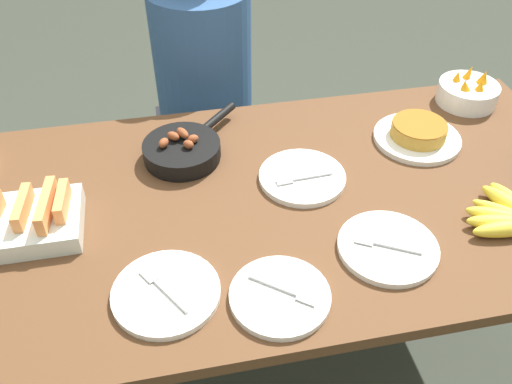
# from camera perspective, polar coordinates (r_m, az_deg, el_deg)

# --- Properties ---
(ground_plane) EXTENTS (14.00, 14.00, 0.00)m
(ground_plane) POSITION_cam_1_polar(r_m,az_deg,el_deg) (2.00, -0.00, -17.59)
(ground_plane) COLOR #383D33
(dining_table) EXTENTS (1.90, 0.90, 0.78)m
(dining_table) POSITION_cam_1_polar(r_m,az_deg,el_deg) (1.46, -0.00, -3.63)
(dining_table) COLOR brown
(dining_table) RESTS_ON ground_plane
(banana_bunch) EXTENTS (0.20, 0.19, 0.04)m
(banana_bunch) POSITION_cam_1_polar(r_m,az_deg,el_deg) (1.47, 25.12, -2.30)
(banana_bunch) COLOR yellow
(banana_bunch) RESTS_ON dining_table
(melon_tray) EXTENTS (0.32, 0.20, 0.10)m
(melon_tray) POSITION_cam_1_polar(r_m,az_deg,el_deg) (1.42, -24.25, -2.91)
(melon_tray) COLOR silver
(melon_tray) RESTS_ON dining_table
(skillet) EXTENTS (0.29, 0.30, 0.08)m
(skillet) POSITION_cam_1_polar(r_m,az_deg,el_deg) (1.54, -7.67, 4.47)
(skillet) COLOR black
(skillet) RESTS_ON dining_table
(frittata_plate_side) EXTENTS (0.25, 0.25, 0.06)m
(frittata_plate_side) POSITION_cam_1_polar(r_m,az_deg,el_deg) (1.66, 16.67, 5.89)
(frittata_plate_side) COLOR white
(frittata_plate_side) RESTS_ON dining_table
(empty_plate_near_front) EXTENTS (0.24, 0.24, 0.02)m
(empty_plate_near_front) POSITION_cam_1_polar(r_m,az_deg,el_deg) (1.20, -9.45, -10.42)
(empty_plate_near_front) COLOR white
(empty_plate_near_front) RESTS_ON dining_table
(empty_plate_far_left) EXTENTS (0.23, 0.23, 0.02)m
(empty_plate_far_left) POSITION_cam_1_polar(r_m,az_deg,el_deg) (1.46, 4.88, 1.57)
(empty_plate_far_left) COLOR white
(empty_plate_far_left) RESTS_ON dining_table
(empty_plate_far_right) EXTENTS (0.22, 0.22, 0.02)m
(empty_plate_far_right) POSITION_cam_1_polar(r_m,az_deg,el_deg) (1.18, 2.53, -10.90)
(empty_plate_far_right) COLOR white
(empty_plate_far_right) RESTS_ON dining_table
(empty_plate_mid_edge) EXTENTS (0.24, 0.24, 0.02)m
(empty_plate_mid_edge) POSITION_cam_1_polar(r_m,az_deg,el_deg) (1.31, 13.69, -5.68)
(empty_plate_mid_edge) COLOR white
(empty_plate_mid_edge) RESTS_ON dining_table
(fruit_bowl_mango) EXTENTS (0.19, 0.19, 0.11)m
(fruit_bowl_mango) POSITION_cam_1_polar(r_m,az_deg,el_deg) (1.89, 21.40, 9.76)
(fruit_bowl_mango) COLOR white
(fruit_bowl_mango) RESTS_ON dining_table
(person_figure) EXTENTS (0.38, 0.38, 1.29)m
(person_figure) POSITION_cam_1_polar(r_m,az_deg,el_deg) (2.12, -5.16, 7.19)
(person_figure) COLOR black
(person_figure) RESTS_ON ground_plane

